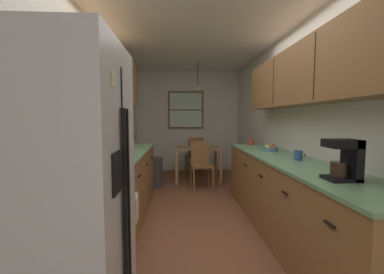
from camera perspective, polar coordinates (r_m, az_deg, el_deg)
name	(u,v)px	position (r m, az deg, el deg)	size (l,w,h in m)	color
ground_plane	(194,206)	(3.92, 0.56, -15.82)	(12.00, 12.00, 0.00)	brown
wall_left	(103,124)	(3.83, -20.03, 2.96)	(0.10, 9.00, 2.55)	silver
wall_right	(282,123)	(4.00, 20.29, 3.00)	(0.10, 9.00, 2.55)	silver
wall_back	(188,121)	(6.32, -1.00, 3.68)	(4.40, 0.10, 2.55)	silver
ceiling_slab	(195,34)	(3.88, 0.59, 22.99)	(4.40, 9.00, 0.08)	white
refrigerator	(60,198)	(1.65, -28.58, -12.37)	(0.76, 0.74, 1.79)	silver
stove_range	(93,219)	(2.41, -22.23, -17.41)	(0.66, 0.60, 1.10)	silver
microwave_over_range	(74,76)	(2.31, -25.87, 12.64)	(0.39, 0.61, 0.31)	white
counter_left	(125,182)	(3.63, -15.40, -10.16)	(0.64, 2.04, 0.90)	olive
upper_cabinets_left	(111,75)	(3.55, -18.35, 13.63)	(0.33, 2.12, 0.73)	olive
counter_right	(286,197)	(3.09, 21.23, -12.90)	(0.64, 3.20, 0.90)	olive
upper_cabinets_right	(305,76)	(3.01, 24.87, 12.92)	(0.33, 2.88, 0.64)	olive
dining_table	(198,152)	(5.31, 1.30, -3.64)	(0.96, 0.74, 0.73)	#A87F51
dining_chair_near	(201,162)	(4.76, 2.13, -5.93)	(0.44, 0.44, 0.90)	olive
dining_chair_far	(195,154)	(5.90, 0.70, -3.92)	(0.45, 0.45, 0.90)	olive
pendant_light	(198,88)	(5.30, 1.33, 11.31)	(0.29, 0.29, 0.61)	black
back_window	(186,110)	(6.25, -1.46, 6.32)	(0.89, 0.05, 0.94)	brown
trash_bin	(156,172)	(4.94, -8.53, -8.10)	(0.29, 0.29, 0.58)	#3F3F42
storage_canister	(105,152)	(2.66, -19.77, -3.32)	(0.12, 0.12, 0.22)	#265999
dish_towel	(136,209)	(2.45, -12.87, -16.10)	(0.02, 0.16, 0.24)	beige
coffee_maker	(345,159)	(2.11, 32.24, -4.33)	(0.22, 0.18, 0.30)	black
mug_by_coffeemaker	(298,155)	(2.89, 23.61, -3.94)	(0.12, 0.09, 0.11)	#335999
mug_spare	(251,142)	(4.28, 13.56, -1.14)	(0.13, 0.09, 0.10)	#BF3F33
fruit_bowl	(269,148)	(3.55, 17.63, -2.54)	(0.24, 0.24, 0.09)	#597F9E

